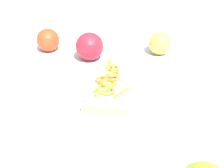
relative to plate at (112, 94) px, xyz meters
name	(u,v)px	position (x,y,z in m)	size (l,w,h in m)	color
ground_plane	(112,96)	(0.00, 0.00, -0.01)	(2.00, 2.00, 0.00)	silver
plate	(112,94)	(0.00, 0.00, 0.00)	(0.27, 0.27, 0.01)	white
sandwich	(112,85)	(0.00, 0.00, 0.02)	(0.20, 0.12, 0.04)	tan
apple_0	(160,43)	(0.24, -0.13, 0.03)	(0.07, 0.07, 0.07)	gold
apple_1	(48,40)	(0.24, 0.21, 0.03)	(0.07, 0.07, 0.07)	#CA431F
apple_2	(90,46)	(0.19, 0.08, 0.03)	(0.08, 0.08, 0.08)	#A62334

